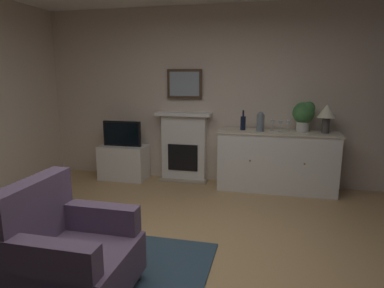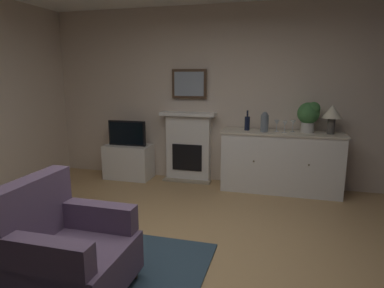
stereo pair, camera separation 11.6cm
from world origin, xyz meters
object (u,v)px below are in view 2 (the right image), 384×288
object	(u,v)px
wine_glass_center	(285,124)
tv_set	(127,133)
potted_plant_small	(309,114)
table_lamp	(332,114)
fireplace_unit	(188,147)
armchair	(65,250)
wine_glass_left	(277,123)
tv_cabinet	(129,162)
vase_decorative	(265,122)
wine_glass_right	(293,123)
wine_bottle	(247,123)
sideboard_cabinet	(281,162)
framed_picture	(189,84)

from	to	relation	value
wine_glass_center	tv_set	world-z (taller)	wine_glass_center
wine_glass_center	potted_plant_small	world-z (taller)	potted_plant_small
table_lamp	tv_set	distance (m)	3.07
wine_glass_center	potted_plant_small	xyz separation A→B (m)	(0.32, 0.10, 0.13)
fireplace_unit	tv_set	size ratio (longest dim) A/B	1.77
table_lamp	armchair	bearing A→B (deg)	-127.02
wine_glass_left	tv_cabinet	distance (m)	2.44
wine_glass_center	vase_decorative	bearing A→B (deg)	178.33
table_lamp	armchair	distance (m)	3.68
vase_decorative	wine_glass_right	bearing A→B (deg)	12.42
wine_bottle	armchair	distance (m)	3.13
sideboard_cabinet	wine_glass_left	world-z (taller)	wine_glass_left
wine_glass_center	vase_decorative	distance (m)	0.28
wine_glass_left	tv_set	xyz separation A→B (m)	(-2.33, -0.03, -0.25)
table_lamp	potted_plant_small	xyz separation A→B (m)	(-0.29, 0.05, -0.02)
framed_picture	armchair	distance (m)	3.31
table_lamp	tv_cabinet	xyz separation A→B (m)	(-3.05, 0.02, -0.88)
wine_glass_center	tv_cabinet	xyz separation A→B (m)	(-2.44, 0.07, -0.73)
wine_glass_center	tv_set	size ratio (longest dim) A/B	0.27
fireplace_unit	tv_cabinet	bearing A→B (deg)	-170.55
framed_picture	wine_bottle	size ratio (longest dim) A/B	1.90
sideboard_cabinet	wine_bottle	bearing A→B (deg)	177.84
tv_set	wine_glass_right	bearing A→B (deg)	0.98
potted_plant_small	tv_set	bearing A→B (deg)	-178.89
fireplace_unit	potted_plant_small	world-z (taller)	potted_plant_small
tv_cabinet	potted_plant_small	size ratio (longest dim) A/B	1.74
wine_glass_right	tv_cabinet	world-z (taller)	wine_glass_right
tv_set	fireplace_unit	bearing A→B (deg)	10.77
wine_glass_center	armchair	world-z (taller)	wine_glass_center
table_lamp	wine_bottle	bearing A→B (deg)	179.05
armchair	potted_plant_small	bearing A→B (deg)	57.27
sideboard_cabinet	wine_glass_left	xyz separation A→B (m)	(-0.08, 0.02, 0.56)
sideboard_cabinet	armchair	bearing A→B (deg)	-118.07
tv_cabinet	tv_set	bearing A→B (deg)	-90.00
wine_bottle	potted_plant_small	bearing A→B (deg)	1.79
framed_picture	table_lamp	world-z (taller)	framed_picture
sideboard_cabinet	wine_glass_left	size ratio (longest dim) A/B	10.31
sideboard_cabinet	tv_set	distance (m)	2.43
sideboard_cabinet	wine_glass_right	bearing A→B (deg)	14.47
tv_cabinet	wine_glass_left	bearing A→B (deg)	0.12
wine_glass_left	potted_plant_small	distance (m)	0.45
wine_glass_right	tv_set	world-z (taller)	wine_glass_right
table_lamp	armchair	world-z (taller)	table_lamp
wine_glass_left	wine_glass_center	xyz separation A→B (m)	(0.11, -0.08, 0.00)
wine_bottle	framed_picture	bearing A→B (deg)	167.71
fireplace_unit	wine_glass_center	distance (m)	1.55
sideboard_cabinet	wine_glass_center	size ratio (longest dim) A/B	10.31
wine_glass_center	wine_glass_right	xyz separation A→B (m)	(0.11, 0.09, 0.00)
wine_bottle	armchair	world-z (taller)	wine_bottle
table_lamp	wine_glass_center	xyz separation A→B (m)	(-0.61, -0.06, -0.16)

